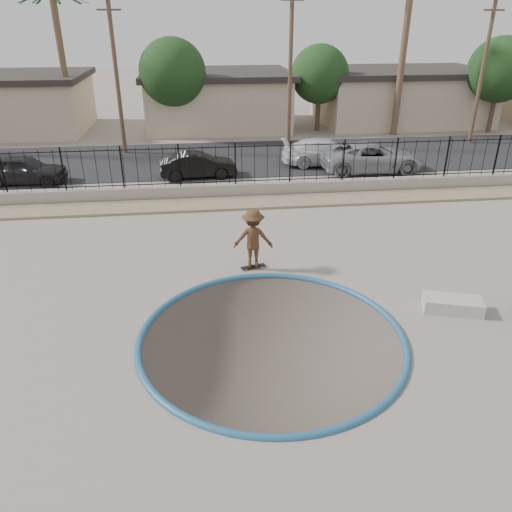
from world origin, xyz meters
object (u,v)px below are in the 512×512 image
Objects in this scene: car_c at (326,152)px; car_d at (372,157)px; concrete_ledge at (453,305)px; skateboard at (253,267)px; car_a at (23,169)px; skater at (253,241)px; car_b at (198,165)px.

car_d is (2.08, -1.60, 0.06)m from car_c.
concrete_ledge is 13.88m from car_d.
car_a reaches higher than skateboard.
skateboard is at bearing 144.03° from car_d.
skater is 0.36× the size of car_d.
skater is at bearing 157.60° from car_c.
car_d reaches higher than car_a.
car_b is at bearing 104.63° from car_c.
car_b is (8.53, 0.00, -0.06)m from car_a.
car_b reaches higher than concrete_ledge.
car_d is (17.65, 0.00, 0.06)m from car_a.
skater reaches higher than car_c.
car_d is (2.17, 13.69, 0.59)m from concrete_ledge.
car_b is at bearing 83.64° from skateboard.
car_a is (-10.17, 10.40, -0.25)m from skater.
skater is 6.30m from concrete_ledge.
car_a reaches higher than car_b.
car_a is at bearing 89.76° from car_d.
car_a is at bearing 85.65° from car_b.
car_d reaches higher than skateboard.
concrete_ledge is at bearing -157.46° from car_b.
skater reaches higher than car_d.
car_d is at bearing -125.71° from car_c.
skater is 13.16m from car_c.
skater is at bearing -175.40° from car_b.
car_c is (7.03, 1.60, 0.06)m from car_b.
car_c reaches higher than skateboard.
car_d is (7.48, 10.40, 0.73)m from skateboard.
car_c reaches higher than car_a.
skateboard is 0.21× the size of car_a.
skateboard is 13.17m from car_c.
skateboard is (0.00, 0.00, -0.92)m from skater.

